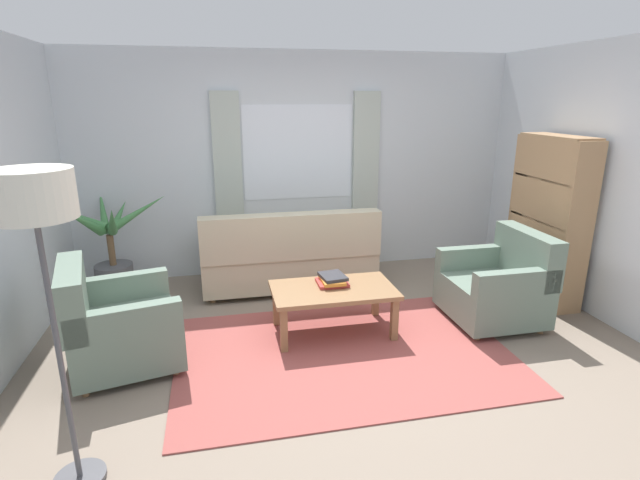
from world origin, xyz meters
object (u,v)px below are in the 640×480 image
at_px(couch, 289,257).
at_px(bookshelf, 548,218).
at_px(book_stack_on_table, 332,280).
at_px(armchair_left, 116,325).
at_px(potted_plant, 111,254).
at_px(standing_lamp, 36,220).
at_px(armchair_right, 498,286).
at_px(coffee_table, 333,294).

relative_size(couch, bookshelf, 1.10).
bearing_deg(book_stack_on_table, bookshelf, 5.44).
bearing_deg(armchair_left, couch, -62.59).
xyz_separation_m(potted_plant, standing_lamp, (0.30, -2.82, 1.06)).
height_order(armchair_left, standing_lamp, standing_lamp).
relative_size(couch, armchair_right, 2.16).
distance_m(armchair_left, coffee_table, 1.82).
height_order(potted_plant, bookshelf, bookshelf).
bearing_deg(coffee_table, standing_lamp, -141.72).
bearing_deg(book_stack_on_table, coffee_table, -96.89).
height_order(armchair_right, standing_lamp, standing_lamp).
xyz_separation_m(armchair_right, standing_lamp, (-3.42, -1.36, 1.16)).
relative_size(coffee_table, bookshelf, 0.64).
bearing_deg(armchair_left, potted_plant, -1.90).
relative_size(coffee_table, standing_lamp, 0.62).
bearing_deg(standing_lamp, bookshelf, 22.81).
bearing_deg(armchair_right, coffee_table, -92.74).
height_order(book_stack_on_table, potted_plant, potted_plant).
relative_size(armchair_right, standing_lamp, 0.50).
relative_size(coffee_table, book_stack_on_table, 3.73).
distance_m(armchair_left, potted_plant, 1.60).
bearing_deg(armchair_left, bookshelf, -96.10).
bearing_deg(potted_plant, standing_lamp, -83.90).
distance_m(coffee_table, standing_lamp, 2.58).
height_order(book_stack_on_table, standing_lamp, standing_lamp).
bearing_deg(couch, armchair_left, 40.39).
xyz_separation_m(armchair_left, coffee_table, (1.81, 0.19, 0.03)).
height_order(couch, potted_plant, potted_plant).
height_order(armchair_left, bookshelf, bookshelf).
xyz_separation_m(armchair_left, potted_plant, (-0.31, 1.57, 0.11)).
relative_size(couch, armchair_left, 1.89).
height_order(armchair_left, coffee_table, armchair_left).
height_order(armchair_right, book_stack_on_table, armchair_right).
distance_m(armchair_left, book_stack_on_table, 1.85).
height_order(potted_plant, standing_lamp, standing_lamp).
height_order(coffee_table, book_stack_on_table, book_stack_on_table).
relative_size(couch, standing_lamp, 1.08).
distance_m(armchair_right, standing_lamp, 3.86).
xyz_separation_m(armchair_left, book_stack_on_table, (1.83, 0.28, 0.13)).
bearing_deg(standing_lamp, armchair_right, 21.71).
distance_m(couch, armchair_left, 2.08).
bearing_deg(book_stack_on_table, standing_lamp, -140.14).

